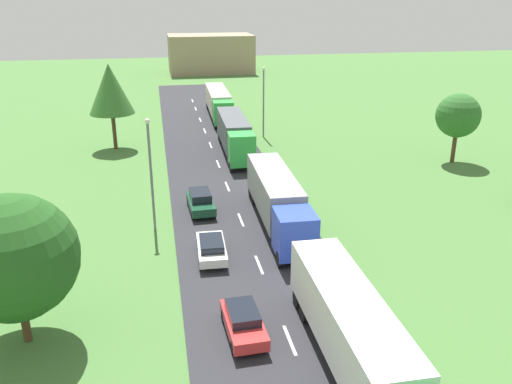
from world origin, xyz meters
name	(u,v)px	position (x,y,z in m)	size (l,w,h in m)	color
road	(260,268)	(0.00, 24.50, 0.03)	(10.00, 140.00, 0.06)	#2B2B30
lane_marking_centre	(273,300)	(0.00, 20.75, 0.07)	(0.16, 119.95, 0.01)	white
truck_lead	(359,340)	(2.17, 13.81, 2.09)	(2.56, 14.06, 3.47)	green
truck_second	(278,199)	(2.46, 30.49, 2.11)	(2.83, 13.27, 3.58)	blue
truck_third	(235,134)	(2.18, 49.19, 2.19)	(2.83, 13.03, 3.71)	green
truck_fourth	(218,102)	(2.65, 66.84, 2.12)	(2.88, 14.49, 3.54)	green
car_second	(243,322)	(-2.13, 17.96, 0.79)	(1.87, 4.03, 1.38)	red
car_third	(212,248)	(-2.79, 26.30, 0.77)	(1.90, 4.27, 1.33)	white
car_fourth	(201,201)	(-2.76, 34.20, 0.86)	(1.98, 4.34, 1.55)	#19472D
lamppost_second	(151,170)	(-6.30, 31.50, 4.53)	(0.36, 0.36, 8.10)	slate
lamppost_third	(264,99)	(6.51, 55.43, 4.54)	(0.36, 0.36, 8.12)	slate
tree_birch	(13,257)	(-12.55, 19.54, 4.54)	(5.97, 5.97, 7.53)	#513823
tree_maple	(458,116)	(23.16, 42.33, 4.71)	(4.27, 4.27, 6.87)	#513823
tree_pine	(110,89)	(-10.25, 53.63, 6.47)	(4.74, 4.74, 9.10)	#513823
distant_building	(211,54)	(6.38, 110.70, 3.85)	(17.42, 10.62, 7.70)	#9E846B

